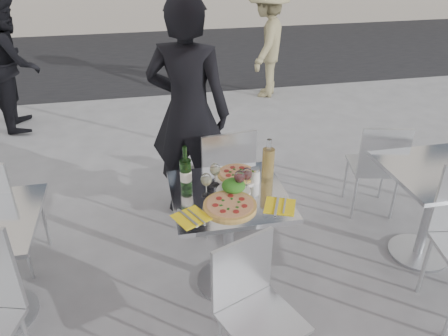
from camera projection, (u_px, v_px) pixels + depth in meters
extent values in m
plane|color=slate|center=(228.00, 282.00, 3.12)|extent=(80.00, 80.00, 0.00)
cube|color=black|center=(159.00, 53.00, 8.67)|extent=(24.00, 5.00, 0.00)
cylinder|color=#B7BABF|center=(228.00, 280.00, 3.11)|extent=(0.44, 0.44, 0.02)
cylinder|color=#B7BABF|center=(229.00, 241.00, 2.94)|extent=(0.07, 0.07, 0.72)
cube|color=silver|center=(229.00, 195.00, 2.76)|extent=(0.72, 0.72, 0.03)
cylinder|color=#B7BABF|center=(4.00, 314.00, 2.85)|extent=(0.44, 0.44, 0.02)
cylinder|color=#B7BABF|center=(417.00, 252.00, 3.38)|extent=(0.44, 0.44, 0.02)
cylinder|color=#B7BABF|center=(428.00, 215.00, 3.20)|extent=(0.07, 0.07, 0.72)
cube|color=silver|center=(440.00, 171.00, 3.02)|extent=(0.72, 0.72, 0.03)
cylinder|color=silver|center=(234.00, 186.00, 3.84)|extent=(0.02, 0.02, 0.45)
cylinder|color=silver|center=(195.00, 192.00, 3.74)|extent=(0.02, 0.02, 0.45)
cylinder|color=silver|center=(249.00, 208.00, 3.54)|extent=(0.02, 0.02, 0.45)
cylinder|color=silver|center=(206.00, 215.00, 3.44)|extent=(0.02, 0.02, 0.45)
cube|color=silver|center=(221.00, 175.00, 3.52)|extent=(0.46, 0.46, 0.02)
cube|color=silver|center=(229.00, 161.00, 3.23)|extent=(0.42, 0.07, 0.45)
cylinder|color=silver|center=(266.00, 317.00, 2.58)|extent=(0.02, 0.02, 0.41)
cube|color=silver|center=(263.00, 322.00, 2.28)|extent=(0.49, 0.49, 0.02)
cube|color=silver|center=(242.00, 270.00, 2.31)|extent=(0.36, 0.16, 0.41)
cylinder|color=silver|center=(45.00, 221.00, 3.36)|extent=(0.02, 0.02, 0.47)
cylinder|color=silver|center=(27.00, 253.00, 3.04)|extent=(0.02, 0.02, 0.47)
cube|color=silver|center=(2.00, 209.00, 3.08)|extent=(0.51, 0.51, 0.03)
cylinder|color=silver|center=(382.00, 178.00, 3.98)|extent=(0.02, 0.02, 0.42)
cylinder|color=silver|center=(345.00, 178.00, 3.98)|extent=(0.02, 0.02, 0.42)
cylinder|color=silver|center=(394.00, 198.00, 3.69)|extent=(0.02, 0.02, 0.42)
cylinder|color=silver|center=(354.00, 198.00, 3.69)|extent=(0.02, 0.02, 0.42)
cube|color=silver|center=(373.00, 166.00, 3.73)|extent=(0.47, 0.47, 0.02)
cube|color=silver|center=(384.00, 153.00, 3.45)|extent=(0.38, 0.11, 0.42)
cylinder|color=silver|center=(425.00, 265.00, 2.92)|extent=(0.03, 0.03, 0.48)
imported|color=black|center=(188.00, 113.00, 3.47)|extent=(0.79, 0.67, 1.84)
imported|color=black|center=(12.00, 63.00, 5.18)|extent=(0.69, 0.84, 1.59)
imported|color=#948A5F|center=(267.00, 43.00, 6.17)|extent=(0.97, 1.15, 1.54)
cylinder|color=#DAAC55|center=(230.00, 206.00, 2.61)|extent=(0.32, 0.32, 0.02)
cylinder|color=beige|center=(230.00, 204.00, 2.61)|extent=(0.28, 0.28, 0.00)
cylinder|color=white|center=(237.00, 176.00, 2.93)|extent=(0.30, 0.30, 0.01)
cylinder|color=#DAAC55|center=(237.00, 174.00, 2.92)|extent=(0.26, 0.26, 0.02)
cylinder|color=beige|center=(237.00, 173.00, 2.92)|extent=(0.23, 0.23, 0.00)
cylinder|color=white|center=(233.00, 191.00, 2.76)|extent=(0.22, 0.22, 0.01)
ellipsoid|color=#1A6218|center=(234.00, 186.00, 2.74)|extent=(0.15, 0.15, 0.08)
sphere|color=#B21914|center=(239.00, 182.00, 2.76)|extent=(0.03, 0.03, 0.03)
cylinder|color=#234D1C|center=(186.00, 174.00, 2.76)|extent=(0.07, 0.07, 0.20)
cone|color=#234D1C|center=(185.00, 160.00, 2.71)|extent=(0.07, 0.07, 0.03)
cylinder|color=#234D1C|center=(185.00, 154.00, 2.69)|extent=(0.03, 0.03, 0.10)
cylinder|color=silver|center=(186.00, 176.00, 2.76)|extent=(0.07, 0.07, 0.07)
cylinder|color=tan|center=(268.00, 164.00, 2.85)|extent=(0.08, 0.08, 0.22)
cylinder|color=white|center=(269.00, 145.00, 2.78)|extent=(0.03, 0.03, 0.08)
cylinder|color=white|center=(255.00, 177.00, 2.84)|extent=(0.06, 0.06, 0.09)
cylinder|color=silver|center=(255.00, 170.00, 2.82)|extent=(0.06, 0.06, 0.02)
cylinder|color=white|center=(207.00, 195.00, 2.73)|extent=(0.06, 0.06, 0.00)
cylinder|color=white|center=(206.00, 189.00, 2.71)|extent=(0.01, 0.01, 0.09)
ellipsoid|color=white|center=(206.00, 179.00, 2.67)|extent=(0.07, 0.07, 0.08)
ellipsoid|color=beige|center=(206.00, 181.00, 2.68)|extent=(0.05, 0.05, 0.05)
cylinder|color=white|center=(215.00, 184.00, 2.84)|extent=(0.06, 0.06, 0.00)
cylinder|color=white|center=(215.00, 179.00, 2.82)|extent=(0.01, 0.01, 0.09)
ellipsoid|color=white|center=(215.00, 169.00, 2.78)|extent=(0.07, 0.07, 0.08)
ellipsoid|color=beige|center=(215.00, 171.00, 2.79)|extent=(0.05, 0.05, 0.05)
cylinder|color=white|center=(239.00, 192.00, 2.76)|extent=(0.06, 0.06, 0.00)
cylinder|color=white|center=(239.00, 186.00, 2.74)|extent=(0.01, 0.01, 0.09)
ellipsoid|color=white|center=(240.00, 177.00, 2.70)|extent=(0.07, 0.07, 0.08)
ellipsoid|color=#4E0B0B|center=(240.00, 178.00, 2.71)|extent=(0.05, 0.05, 0.05)
cylinder|color=white|center=(246.00, 189.00, 2.79)|extent=(0.06, 0.06, 0.00)
cylinder|color=white|center=(246.00, 183.00, 2.77)|extent=(0.01, 0.01, 0.09)
ellipsoid|color=white|center=(247.00, 174.00, 2.73)|extent=(0.07, 0.07, 0.08)
ellipsoid|color=#4E0B0B|center=(247.00, 175.00, 2.74)|extent=(0.05, 0.05, 0.05)
cube|color=yellow|center=(191.00, 217.00, 2.52)|extent=(0.24, 0.24, 0.00)
cube|color=#B7BABF|center=(187.00, 217.00, 2.52)|extent=(0.10, 0.19, 0.00)
cube|color=#B7BABF|center=(196.00, 216.00, 2.52)|extent=(0.09, 0.17, 0.00)
cube|color=yellow|center=(280.00, 206.00, 2.62)|extent=(0.24, 0.24, 0.00)
cube|color=#B7BABF|center=(277.00, 206.00, 2.62)|extent=(0.09, 0.19, 0.00)
cube|color=#B7BABF|center=(285.00, 205.00, 2.63)|extent=(0.08, 0.17, 0.00)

